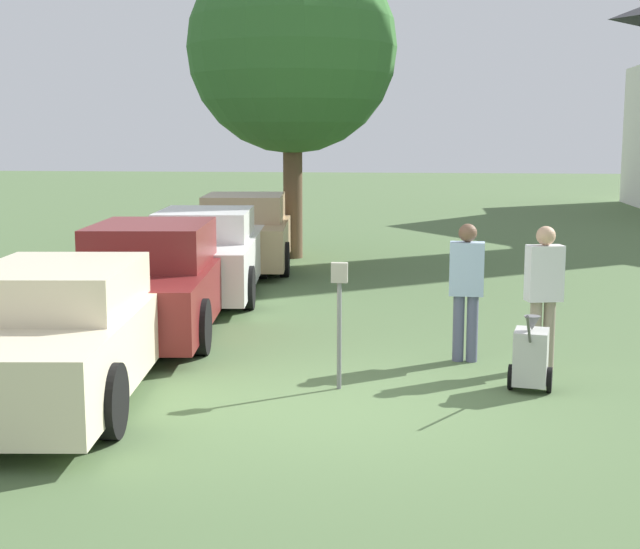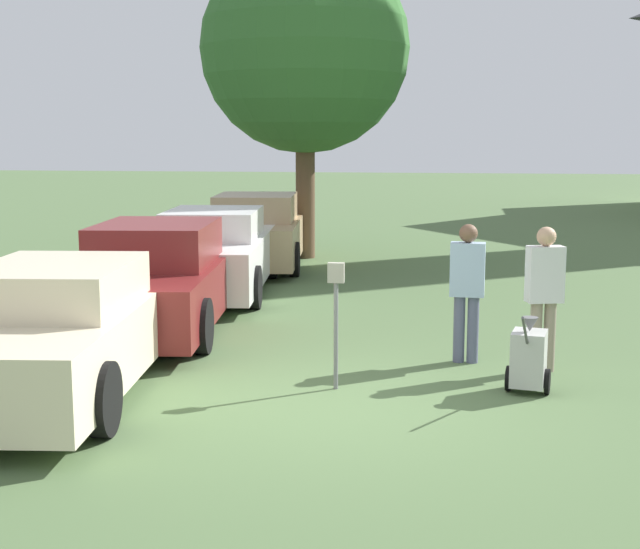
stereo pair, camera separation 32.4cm
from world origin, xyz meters
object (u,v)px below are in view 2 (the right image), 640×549
at_px(parked_car_tan, 257,233).
at_px(equipment_cart, 529,358).
at_px(parked_car_white, 216,253).
at_px(parked_car_maroon, 160,279).
at_px(person_supervisor, 544,290).
at_px(parking_meter, 336,302).
at_px(person_worker, 467,284).
at_px(parked_car_cream, 63,330).

distance_m(parked_car_tan, equipment_cart, 10.37).
relative_size(parked_car_white, parked_car_tan, 1.03).
relative_size(parked_car_maroon, person_supervisor, 3.01).
height_order(parking_meter, person_worker, person_worker).
bearing_deg(parked_car_cream, parked_car_white, 83.36).
xyz_separation_m(parked_car_white, person_worker, (4.41, -4.41, 0.28)).
relative_size(parked_car_white, equipment_cart, 5.22).
xyz_separation_m(parked_car_white, person_supervisor, (5.31, -4.71, 0.28)).
relative_size(parked_car_maroon, equipment_cart, 5.23).
relative_size(parked_car_maroon, parked_car_tan, 1.03).
xyz_separation_m(person_worker, equipment_cart, (0.67, -1.24, -0.60)).
height_order(parking_meter, person_supervisor, person_supervisor).
bearing_deg(parking_meter, parked_car_white, 116.98).
bearing_deg(equipment_cart, parked_car_tan, 129.67).
distance_m(parking_meter, person_supervisor, 2.59).
bearing_deg(parked_car_tan, parking_meter, -78.79).
bearing_deg(parked_car_cream, equipment_cart, 0.92).
distance_m(parked_car_cream, parked_car_maroon, 3.26).
distance_m(parked_car_maroon, parked_car_white, 3.07).
relative_size(parked_car_cream, parking_meter, 3.63).
height_order(parked_car_maroon, parked_car_tan, parked_car_maroon).
bearing_deg(person_supervisor, parked_car_maroon, -31.94).
relative_size(parked_car_tan, equipment_cart, 5.08).
bearing_deg(parked_car_white, equipment_cart, -54.73).
distance_m(parked_car_tan, parking_meter, 9.68).
xyz_separation_m(parked_car_tan, equipment_cart, (5.07, -9.04, -0.34)).
distance_m(parked_car_cream, equipment_cart, 5.13).
bearing_deg(parked_car_maroon, equipment_cart, -33.66).
height_order(parked_car_cream, equipment_cart, parked_car_cream).
height_order(person_worker, equipment_cart, person_worker).
bearing_deg(equipment_cart, parked_car_maroon, 163.33).
height_order(parked_car_tan, person_supervisor, person_supervisor).
height_order(parked_car_cream, person_supervisor, person_supervisor).
bearing_deg(person_worker, parked_car_tan, -57.36).
xyz_separation_m(parked_car_maroon, parked_car_white, (-0.00, 3.07, -0.01)).
xyz_separation_m(person_supervisor, equipment_cart, (-0.23, -0.94, -0.61)).
bearing_deg(parked_car_cream, parking_meter, 2.83).
bearing_deg(parked_car_tan, person_worker, -67.16).
height_order(parking_meter, equipment_cart, parking_meter).
height_order(parked_car_maroon, parked_car_white, parked_car_maroon).
xyz_separation_m(parked_car_maroon, person_supervisor, (5.31, -1.65, 0.27)).
relative_size(parked_car_cream, parked_car_maroon, 0.98).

